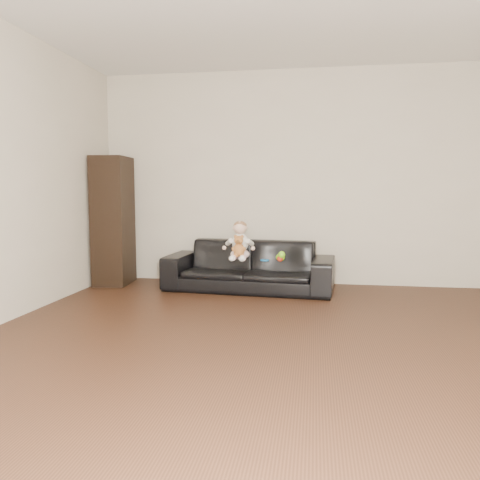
% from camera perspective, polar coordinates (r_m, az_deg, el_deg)
% --- Properties ---
extents(floor, '(5.50, 5.50, 0.00)m').
position_cam_1_polar(floor, '(3.25, 6.09, -14.57)').
color(floor, '#382014').
rests_on(floor, ground).
extents(wall_back, '(5.00, 0.00, 5.00)m').
position_cam_1_polar(wall_back, '(5.80, 7.67, 7.51)').
color(wall_back, '#BFB4A0').
rests_on(wall_back, ground).
extents(sofa, '(1.97, 0.90, 0.56)m').
position_cam_1_polar(sofa, '(5.41, 1.11, -3.16)').
color(sofa, black).
rests_on(sofa, floor).
extents(cabinet, '(0.43, 0.56, 1.55)m').
position_cam_1_polar(cabinet, '(5.93, -15.20, 2.26)').
color(cabinet, black).
rests_on(cabinet, floor).
extents(shelf_item, '(0.20, 0.26, 0.28)m').
position_cam_1_polar(shelf_item, '(5.91, -15.12, 5.64)').
color(shelf_item, silver).
rests_on(shelf_item, cabinet).
extents(baby, '(0.31, 0.38, 0.44)m').
position_cam_1_polar(baby, '(5.29, -0.02, -0.31)').
color(baby, '#F5CFD2').
rests_on(baby, sofa).
extents(teddy_bear, '(0.14, 0.14, 0.24)m').
position_cam_1_polar(teddy_bear, '(5.16, -0.15, -0.78)').
color(teddy_bear, '#AF6B32').
rests_on(teddy_bear, sofa).
extents(toy_green, '(0.13, 0.14, 0.09)m').
position_cam_1_polar(toy_green, '(5.19, 4.94, -2.12)').
color(toy_green, '#80E71B').
rests_on(toy_green, sofa).
extents(toy_rattle, '(0.09, 0.09, 0.07)m').
position_cam_1_polar(toy_rattle, '(5.16, 4.91, -2.25)').
color(toy_rattle, red).
rests_on(toy_rattle, sofa).
extents(toy_blue_disc, '(0.10, 0.10, 0.01)m').
position_cam_1_polar(toy_blue_disc, '(5.22, 3.03, -2.46)').
color(toy_blue_disc, '#176AB8').
rests_on(toy_blue_disc, sofa).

